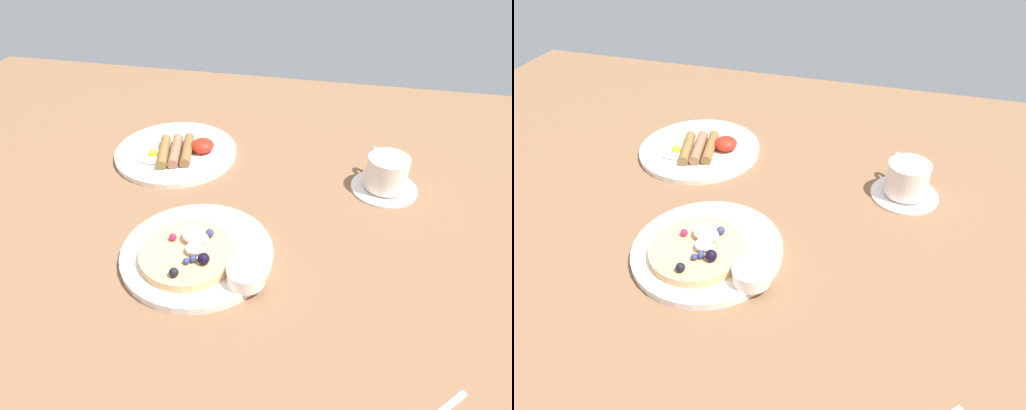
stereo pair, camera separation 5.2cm
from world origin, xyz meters
The scene contains 8 objects.
ground_plane centered at (0.00, 0.00, -1.50)cm, with size 176.63×134.60×3.00cm, color brown.
pancake_plate centered at (-4.10, -7.55, 0.67)cm, with size 24.25×24.25×1.33cm, color white.
pancake_with_berries centered at (-4.77, -9.31, 2.35)cm, with size 15.00×15.00×3.62cm.
syrup_ramekin centered at (5.02, -12.61, 2.63)cm, with size 5.75×5.75×2.53cm.
breakfast_plate centered at (-17.73, 21.49, 0.59)cm, with size 25.42×25.42×1.17cm, color white.
fried_breakfast centered at (-16.37, 20.06, 2.20)cm, with size 15.29×12.71×2.87cm.
coffee_saucer centered at (25.33, 17.41, 0.41)cm, with size 12.51×12.51×0.83cm, color white.
coffee_cup centered at (25.25, 17.57, 4.02)cm, with size 7.72×10.25×6.16cm.
Camera 1 is at (16.31, -60.53, 52.80)cm, focal length 33.49 mm.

